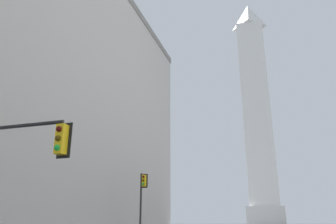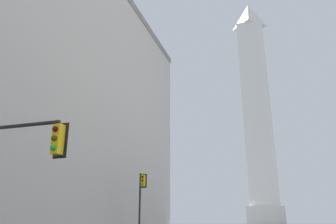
% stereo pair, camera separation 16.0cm
% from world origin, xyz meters
% --- Properties ---
extents(building_left, '(22.59, 43.79, 28.36)m').
position_xyz_m(building_left, '(-23.91, 26.66, 14.19)').
color(building_left, '#B2AFAA').
rests_on(building_left, ground_plane).
extents(obelisk, '(8.93, 8.93, 63.85)m').
position_xyz_m(obelisk, '(0.00, 87.73, 30.70)').
color(obelisk, silver).
rests_on(obelisk, ground_plane).
extents(traffic_light_mid_left, '(0.79, 0.51, 6.12)m').
position_xyz_m(traffic_light_mid_left, '(-9.87, 29.65, 4.03)').
color(traffic_light_mid_left, black).
rests_on(traffic_light_mid_left, ground_plane).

